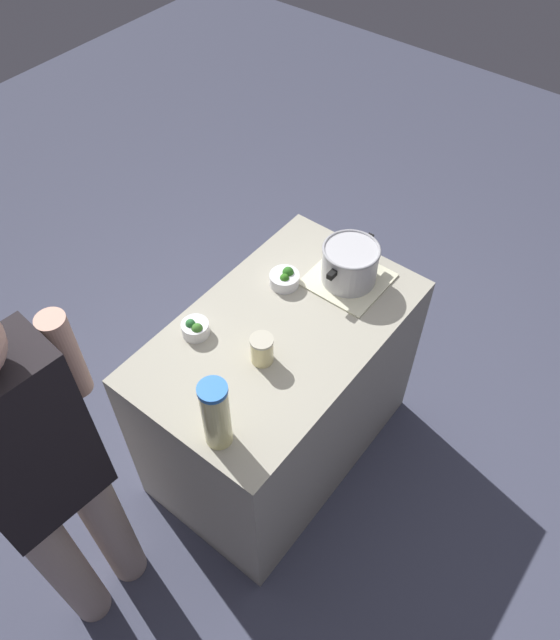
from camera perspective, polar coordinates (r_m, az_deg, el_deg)
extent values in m
plane|color=#42455A|center=(3.04, 0.00, -11.48)|extent=(8.00, 8.00, 0.00)
cube|color=#9F9B8A|center=(2.66, 0.00, -6.88)|extent=(1.15, 0.69, 0.88)
cube|color=beige|center=(2.49, 6.34, 3.80)|extent=(0.29, 0.30, 0.01)
cylinder|color=#B7B7BC|center=(2.43, 6.51, 5.17)|extent=(0.22, 0.22, 0.16)
torus|color=#99999E|center=(2.38, 6.68, 6.54)|extent=(0.23, 0.23, 0.01)
cube|color=black|center=(2.49, 8.25, 7.51)|extent=(0.04, 0.02, 0.02)
cube|color=black|center=(2.32, 4.85, 4.23)|extent=(0.04, 0.02, 0.02)
cylinder|color=#EBE392|center=(1.94, -5.95, -8.88)|extent=(0.09, 0.09, 0.27)
cylinder|color=blue|center=(1.81, -6.32, -6.47)|extent=(0.09, 0.09, 0.02)
ellipsoid|color=yellow|center=(1.88, -6.38, -8.21)|extent=(0.04, 0.04, 0.01)
cylinder|color=beige|center=(2.18, -1.69, -2.85)|extent=(0.08, 0.08, 0.11)
cylinder|color=#B2AD99|center=(2.13, -1.72, -1.89)|extent=(0.09, 0.09, 0.01)
cylinder|color=silver|center=(2.29, -7.87, -0.80)|extent=(0.10, 0.10, 0.05)
ellipsoid|color=#3B752A|center=(2.26, -7.71, -0.85)|extent=(0.04, 0.04, 0.05)
ellipsoid|color=#2B6D34|center=(2.28, -8.33, -0.38)|extent=(0.04, 0.04, 0.04)
cylinder|color=silver|center=(2.44, 0.41, 3.80)|extent=(0.12, 0.12, 0.05)
ellipsoid|color=#2B6820|center=(2.44, 0.76, 4.41)|extent=(0.05, 0.05, 0.05)
ellipsoid|color=#2F6E1C|center=(2.42, 0.42, 3.86)|extent=(0.04, 0.04, 0.04)
cylinder|color=tan|center=(2.49, -15.65, -17.86)|extent=(0.14, 0.14, 0.87)
cylinder|color=tan|center=(2.47, -19.29, -20.94)|extent=(0.14, 0.14, 0.87)
cube|color=black|center=(1.82, -22.98, -10.48)|extent=(0.36, 0.23, 0.64)
cylinder|color=tan|center=(1.73, -19.32, -3.12)|extent=(0.08, 0.08, 0.30)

